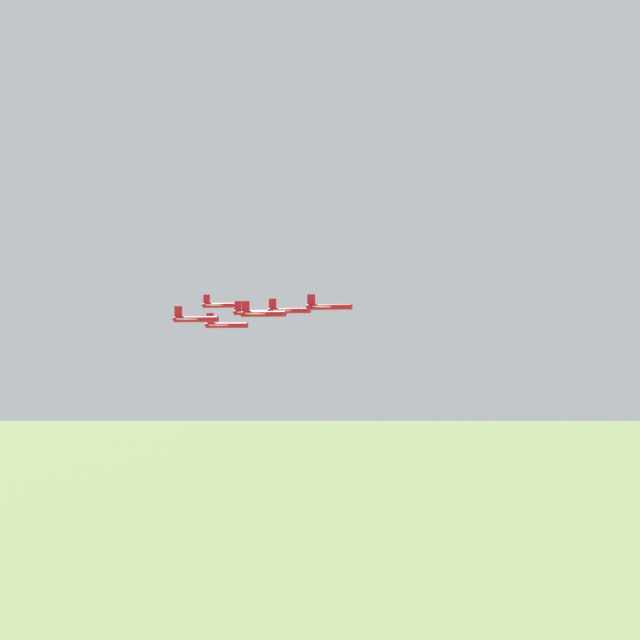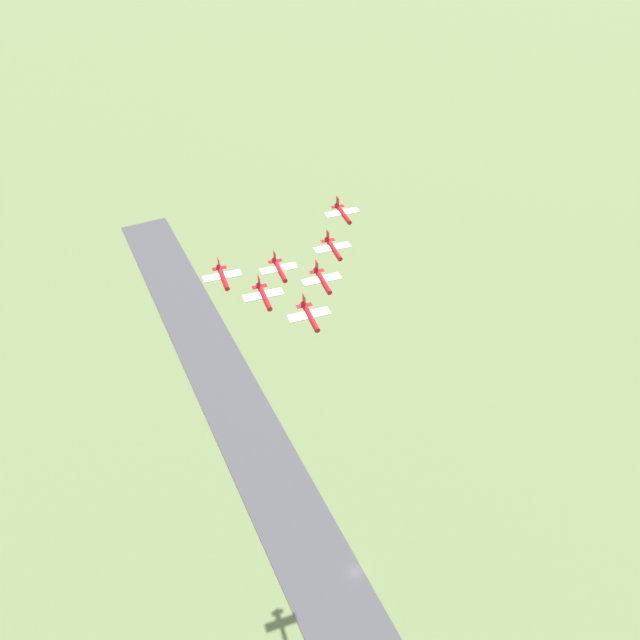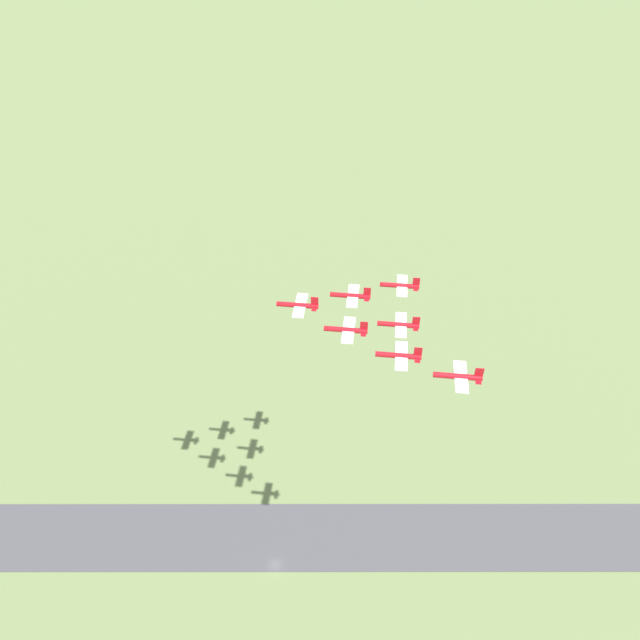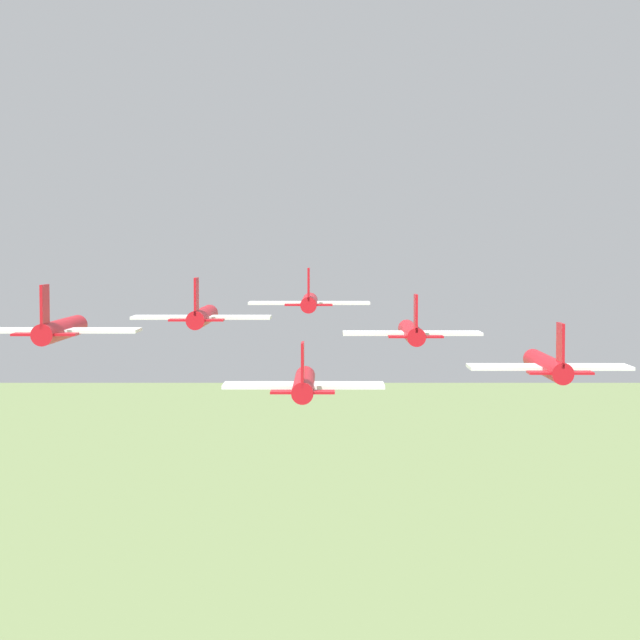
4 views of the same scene
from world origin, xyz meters
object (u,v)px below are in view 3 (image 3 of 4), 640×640
object	(u,v)px
jet_2	(352,296)
jet_5	(401,286)
jet_4	(400,325)
jet_3	(400,356)
jet_1	(347,330)
jet_6	(460,376)
jet_0	(299,305)

from	to	relation	value
jet_2	jet_5	world-z (taller)	jet_2
jet_5	jet_4	bearing A→B (deg)	180.00
jet_3	jet_1	bearing A→B (deg)	59.53
jet_2	jet_1	bearing A→B (deg)	-180.00
jet_3	jet_4	size ratio (longest dim) A/B	1.00
jet_1	jet_2	xyz separation A→B (m)	(-5.07, -13.24, -1.07)
jet_2	jet_6	xyz separation A→B (m)	(-12.37, 35.11, 3.01)
jet_1	jet_3	world-z (taller)	jet_1
jet_5	jet_6	bearing A→B (deg)	-161.22
jet_0	jet_4	xyz separation A→B (m)	(-22.51, 8.62, -3.78)
jet_4	jet_6	size ratio (longest dim) A/B	1.00
jet_1	jet_2	distance (m)	14.22
jet_4	jet_3	bearing A→B (deg)	-180.00
jet_6	jet_5	bearing A→B (deg)	18.78
jet_3	jet_4	distance (m)	14.53
jet_2	jet_6	bearing A→B (deg)	-139.64
jet_0	jet_2	world-z (taller)	jet_0
jet_2	jet_4	world-z (taller)	jet_2
jet_6	jet_0	bearing A→B (deg)	59.53
jet_0	jet_4	distance (m)	24.40
jet_5	jet_6	distance (m)	37.68
jet_5	jet_3	bearing A→B (deg)	-180.00
jet_4	jet_5	size ratio (longest dim) A/B	1.00
jet_0	jet_1	size ratio (longest dim) A/B	1.00
jet_4	jet_2	bearing A→B (deg)	59.53
jet_1	jet_5	distance (m)	24.55
jet_2	jet_0	bearing A→B (deg)	120.47
jet_3	jet_6	world-z (taller)	jet_6
jet_2	jet_3	distance (m)	24.47
jet_4	jet_6	world-z (taller)	jet_6
jet_5	jet_0	bearing A→B (deg)	120.47
jet_6	jet_1	bearing A→B (deg)	59.53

